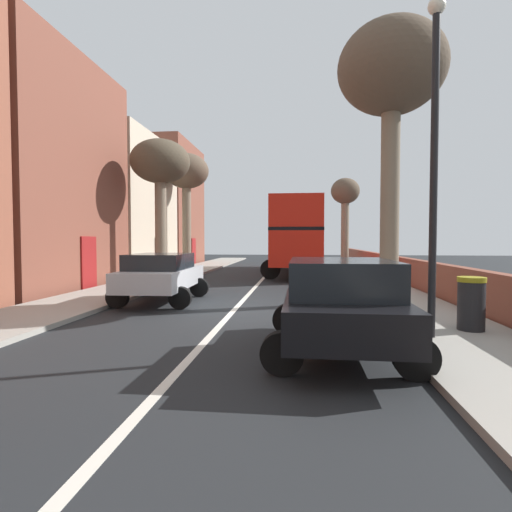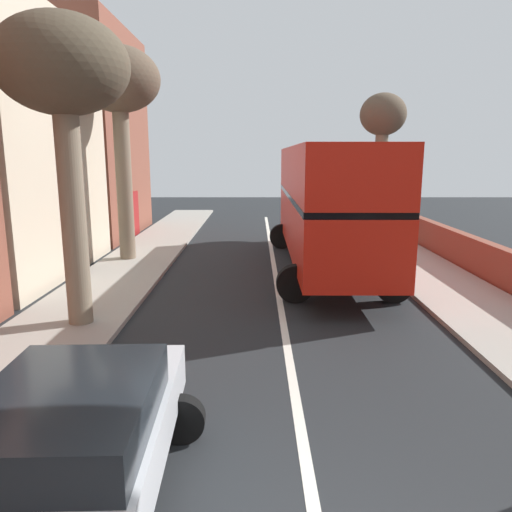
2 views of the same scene
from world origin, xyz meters
The scene contains 14 objects.
ground_plane centered at (0.00, 0.00, 0.00)m, with size 84.00×84.00×0.00m, color black.
road_centre_line centered at (0.00, 0.00, 0.00)m, with size 0.16×54.00×0.01m, color silver.
sidewalk_left centered at (-4.90, 0.00, 0.06)m, with size 2.60×60.00×0.12m, color #9E998E.
sidewalk_right centered at (4.90, 0.00, 0.06)m, with size 2.60×60.00×0.12m, color #9E998E.
boundary_wall_right centered at (6.45, 0.00, 0.59)m, with size 0.36×54.00×1.19m, color brown.
double_decker_bus centered at (1.70, 12.65, 2.36)m, with size 3.60×11.19×4.06m.
parked_car_black_right_1 centered at (2.50, -4.13, 0.93)m, with size 2.53×4.09×1.63m.
parked_car_silver_left_4 centered at (-2.50, 1.13, 0.89)m, with size 2.55×4.15×1.53m.
street_tree_right_1 centered at (4.62, 1.92, 7.03)m, with size 3.30×3.30×8.58m.
street_tree_left_4 centered at (-4.55, 6.95, 5.32)m, with size 2.72×2.72×6.45m.
street_tree_right_5 centered at (5.28, 20.00, 5.16)m, with size 2.14×2.14×6.52m.
street_tree_left_6 centered at (-5.29, 13.90, 6.01)m, with size 2.82×2.82×7.31m.
lamppost_right centered at (4.30, -3.22, 3.81)m, with size 0.32×0.32×6.31m.
litter_bin_right centered at (5.30, -2.52, 0.67)m, with size 0.55×0.55×1.09m.
Camera 1 is at (1.79, -11.11, 1.97)m, focal length 28.26 mm.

